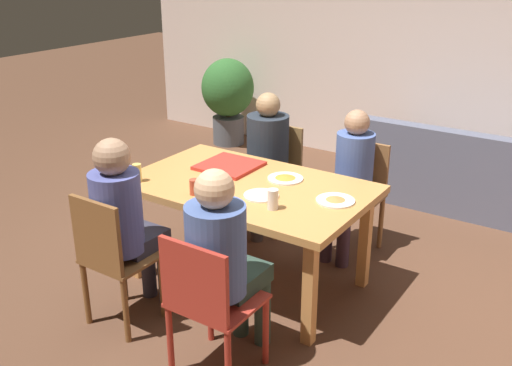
{
  "coord_description": "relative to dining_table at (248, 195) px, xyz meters",
  "views": [
    {
      "loc": [
        2.13,
        -3.1,
        2.27
      ],
      "look_at": [
        0.0,
        0.1,
        0.74
      ],
      "focal_mm": 41.26,
      "sensor_mm": 36.0,
      "label": 1
    }
  ],
  "objects": [
    {
      "name": "drinking_glass_1",
      "position": [
        0.36,
        -0.26,
        0.15
      ],
      "size": [
        0.07,
        0.07,
        0.13
      ],
      "primitive_type": "cylinder",
      "color": "silver",
      "rests_on": "dining_table"
    },
    {
      "name": "person_2",
      "position": [
        -0.39,
        0.82,
        0.02
      ],
      "size": [
        0.35,
        0.53,
        1.19
      ],
      "color": "#443C3C",
      "rests_on": "ground"
    },
    {
      "name": "ground_plane",
      "position": [
        0.0,
        0.0,
        -0.68
      ],
      "size": [
        20.0,
        20.0,
        0.0
      ],
      "primitive_type": "plane",
      "color": "brown"
    },
    {
      "name": "person_3",
      "position": [
        -0.39,
        -0.8,
        0.05
      ],
      "size": [
        0.31,
        0.51,
        1.25
      ],
      "color": "#323140",
      "rests_on": "ground"
    },
    {
      "name": "plate_2",
      "position": [
        0.17,
        0.22,
        0.09
      ],
      "size": [
        0.25,
        0.25,
        0.03
      ],
      "color": "white",
      "rests_on": "dining_table"
    },
    {
      "name": "pizza_box_0",
      "position": [
        -0.3,
        0.2,
        0.09
      ],
      "size": [
        0.41,
        0.41,
        0.03
      ],
      "color": "red",
      "rests_on": "dining_table"
    },
    {
      "name": "drinking_glass_2",
      "position": [
        -0.19,
        -0.35,
        0.13
      ],
      "size": [
        0.06,
        0.06,
        0.1
      ],
      "primitive_type": "cylinder",
      "color": "#BC452D",
      "rests_on": "dining_table"
    },
    {
      "name": "dining_table",
      "position": [
        0.0,
        0.0,
        0.0
      ],
      "size": [
        1.67,
        1.03,
        0.76
      ],
      "color": "#C98A47",
      "rests_on": "ground"
    },
    {
      "name": "chair_0",
      "position": [
        0.41,
        0.94,
        -0.19
      ],
      "size": [
        0.44,
        0.39,
        0.87
      ],
      "color": "#8E5E35",
      "rests_on": "ground"
    },
    {
      "name": "couch",
      "position": [
        1.03,
        2.26,
        -0.41
      ],
      "size": [
        2.08,
        0.85,
        0.79
      ],
      "color": "slate",
      "rests_on": "ground"
    },
    {
      "name": "chair_3",
      "position": [
        -0.39,
        -0.93,
        -0.17
      ],
      "size": [
        0.41,
        0.38,
        0.91
      ],
      "color": "brown",
      "rests_on": "ground"
    },
    {
      "name": "plate_1",
      "position": [
        0.64,
        0.06,
        0.09
      ],
      "size": [
        0.25,
        0.25,
        0.03
      ],
      "color": "white",
      "rests_on": "dining_table"
    },
    {
      "name": "person_0",
      "position": [
        0.41,
        0.8,
        -0.01
      ],
      "size": [
        0.29,
        0.48,
        1.16
      ],
      "color": "#402D3D",
      "rests_on": "ground"
    },
    {
      "name": "person_1",
      "position": [
        0.41,
        -0.84,
        0.04
      ],
      "size": [
        0.33,
        0.55,
        1.23
      ],
      "color": "#2C4237",
      "rests_on": "ground"
    },
    {
      "name": "plate_0",
      "position": [
        0.2,
        -0.13,
        0.09
      ],
      "size": [
        0.23,
        0.23,
        0.01
      ],
      "color": "white",
      "rests_on": "dining_table"
    },
    {
      "name": "chair_2",
      "position": [
        -0.39,
        0.96,
        -0.19
      ],
      "size": [
        0.45,
        0.46,
        0.86
      ],
      "color": "olive",
      "rests_on": "ground"
    },
    {
      "name": "potted_plant",
      "position": [
        -2.06,
        2.59,
        -0.06
      ],
      "size": [
        0.64,
        0.64,
        1.06
      ],
      "color": "#4F545C",
      "rests_on": "ground"
    },
    {
      "name": "chair_1",
      "position": [
        0.41,
        -0.99,
        -0.18
      ],
      "size": [
        0.46,
        0.42,
        0.88
      ],
      "color": "#AE3024",
      "rests_on": "ground"
    },
    {
      "name": "drinking_glass_0",
      "position": [
        -0.67,
        -0.38,
        0.14
      ],
      "size": [
        0.06,
        0.06,
        0.13
      ],
      "primitive_type": "cylinder",
      "color": "#DCC260",
      "rests_on": "dining_table"
    },
    {
      "name": "back_wall",
      "position": [
        0.0,
        3.05,
        0.8
      ],
      "size": [
        6.89,
        0.12,
        2.96
      ],
      "primitive_type": "cube",
      "color": "silver",
      "rests_on": "ground"
    }
  ]
}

